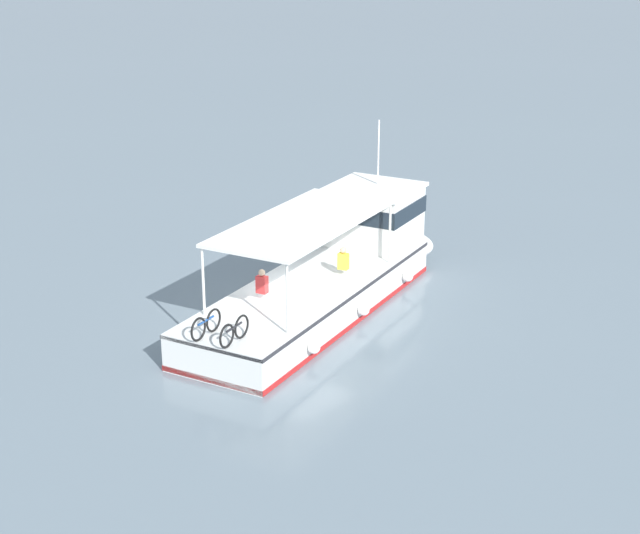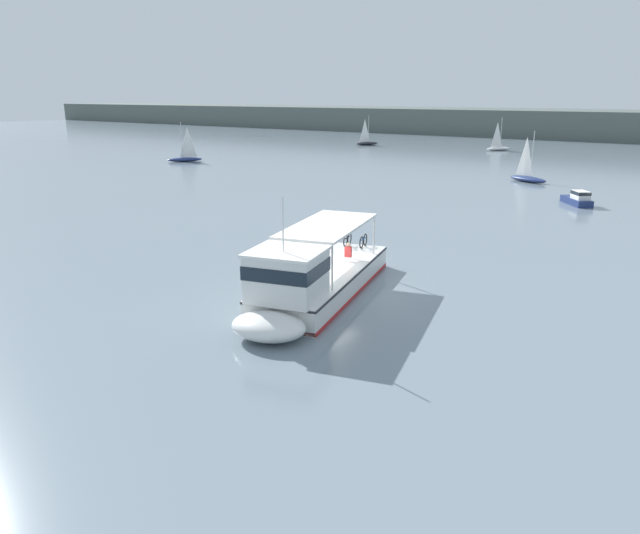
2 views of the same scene
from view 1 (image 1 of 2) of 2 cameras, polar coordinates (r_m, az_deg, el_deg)
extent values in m
plane|color=slate|center=(29.21, -1.09, -3.33)|extent=(400.00, 400.00, 0.00)
cube|color=white|center=(29.54, -0.56, -1.90)|extent=(6.10, 11.26, 1.10)
ellipsoid|color=white|center=(34.75, 4.44, 1.44)|extent=(3.44, 2.94, 1.01)
cube|color=red|center=(29.71, -0.56, -2.70)|extent=(6.14, 11.28, 0.16)
cube|color=#2D2D33|center=(29.37, -0.56, -1.05)|extent=(6.15, 11.28, 0.10)
cube|color=white|center=(32.74, 3.20, 3.05)|extent=(3.34, 3.26, 1.90)
cube|color=#19232D|center=(32.65, 3.21, 3.61)|extent=(3.41, 3.31, 0.56)
cube|color=white|center=(32.46, 3.23, 4.76)|extent=(3.54, 3.46, 0.12)
cube|color=white|center=(28.31, -1.02, 2.70)|extent=(4.70, 7.26, 0.10)
cylinder|color=silver|center=(31.96, -0.24, 2.76)|extent=(0.08, 0.08, 2.00)
cylinder|color=silver|center=(30.79, 4.19, 2.03)|extent=(0.08, 0.08, 2.00)
cylinder|color=silver|center=(26.76, -6.99, -0.86)|extent=(0.08, 0.08, 2.00)
cylinder|color=silver|center=(25.36, -1.97, -1.91)|extent=(0.08, 0.08, 2.00)
cylinder|color=silver|center=(32.45, 3.51, 6.86)|extent=(0.06, 0.06, 2.20)
sphere|color=white|center=(31.68, 5.26, -0.55)|extent=(0.36, 0.36, 0.36)
sphere|color=white|center=(28.88, 2.62, -2.56)|extent=(0.36, 0.36, 0.36)
sphere|color=white|center=(26.36, -0.37, -4.82)|extent=(0.36, 0.36, 0.36)
torus|color=black|center=(25.88, -6.38, -3.18)|extent=(0.24, 0.65, 0.66)
torus|color=black|center=(25.36, -7.28, -3.71)|extent=(0.24, 0.65, 0.66)
cylinder|color=#1E478C|center=(25.57, -6.83, -3.20)|extent=(0.25, 0.69, 0.06)
torus|color=black|center=(25.40, -4.70, -3.57)|extent=(0.24, 0.65, 0.66)
torus|color=black|center=(24.88, -5.59, -4.13)|extent=(0.24, 0.65, 0.66)
cylinder|color=#232328|center=(25.09, -5.15, -3.59)|extent=(0.25, 0.69, 0.06)
cube|color=red|center=(27.90, -3.48, -1.05)|extent=(0.37, 0.30, 0.52)
sphere|color=beige|center=(27.77, -3.50, -0.34)|extent=(0.20, 0.20, 0.20)
cube|color=yellow|center=(29.77, 1.40, 0.35)|extent=(0.37, 0.30, 0.52)
sphere|color=tan|center=(29.65, 1.41, 1.02)|extent=(0.20, 0.20, 0.20)
camera|label=2|loc=(54.48, 4.21, 17.22)|focal=33.79mm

